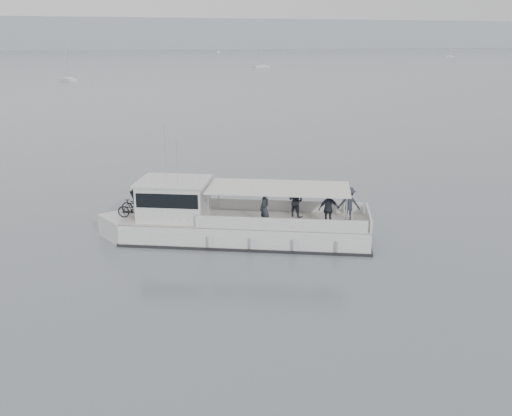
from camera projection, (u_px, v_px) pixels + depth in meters
name	position (u px, v px, depth m)	size (l,w,h in m)	color
ground	(244.00, 238.00, 28.17)	(1400.00, 1400.00, 0.00)	slate
headland	(75.00, 34.00, 535.80)	(1400.00, 90.00, 28.00)	#939EA8
tour_boat	(222.00, 221.00, 27.69)	(12.94, 7.81, 5.63)	white
moored_fleet	(32.00, 65.00, 207.85)	(404.99, 350.20, 10.28)	white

